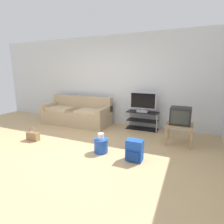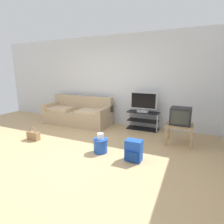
# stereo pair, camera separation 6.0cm
# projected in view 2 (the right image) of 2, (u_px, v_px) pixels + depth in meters

# --- Properties ---
(ground_plane) EXTENTS (9.00, 9.80, 0.02)m
(ground_plane) POSITION_uv_depth(u_px,v_px,m) (68.00, 152.00, 3.73)
(ground_plane) COLOR tan
(wall_back) EXTENTS (9.00, 0.10, 2.70)m
(wall_back) POSITION_uv_depth(u_px,v_px,m) (116.00, 81.00, 5.61)
(wall_back) COLOR silver
(wall_back) RESTS_ON ground_plane
(couch) EXTENTS (2.13, 0.86, 0.85)m
(couch) POSITION_uv_depth(u_px,v_px,m) (78.00, 114.00, 5.74)
(couch) COLOR tan
(couch) RESTS_ON ground_plane
(tv_stand) EXTENTS (0.90, 0.38, 0.51)m
(tv_stand) POSITION_uv_depth(u_px,v_px,m) (143.00, 121.00, 5.17)
(tv_stand) COLOR black
(tv_stand) RESTS_ON ground_plane
(flat_tv) EXTENTS (0.74, 0.22, 0.56)m
(flat_tv) POSITION_uv_depth(u_px,v_px,m) (143.00, 102.00, 5.03)
(flat_tv) COLOR #B2B2B7
(flat_tv) RESTS_ON tv_stand
(side_table) EXTENTS (0.57, 0.57, 0.46)m
(side_table) POSITION_uv_depth(u_px,v_px,m) (180.00, 127.00, 4.07)
(side_table) COLOR tan
(side_table) RESTS_ON ground_plane
(crt_tv) EXTENTS (0.45, 0.38, 0.39)m
(crt_tv) POSITION_uv_depth(u_px,v_px,m) (181.00, 116.00, 4.03)
(crt_tv) COLOR #232326
(crt_tv) RESTS_ON side_table
(backpack) EXTENTS (0.30, 0.27, 0.40)m
(backpack) POSITION_uv_depth(u_px,v_px,m) (134.00, 151.00, 3.33)
(backpack) COLOR blue
(backpack) RESTS_ON ground_plane
(handbag) EXTENTS (0.32, 0.13, 0.33)m
(handbag) POSITION_uv_depth(u_px,v_px,m) (33.00, 135.00, 4.37)
(handbag) COLOR olive
(handbag) RESTS_ON ground_plane
(cleaning_bucket) EXTENTS (0.30, 0.30, 0.41)m
(cleaning_bucket) POSITION_uv_depth(u_px,v_px,m) (100.00, 144.00, 3.69)
(cleaning_bucket) COLOR blue
(cleaning_bucket) RESTS_ON ground_plane
(sneakers_pair) EXTENTS (0.41, 0.30, 0.09)m
(sneakers_pair) POSITION_uv_depth(u_px,v_px,m) (134.00, 145.00, 3.96)
(sneakers_pair) COLOR black
(sneakers_pair) RESTS_ON ground_plane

